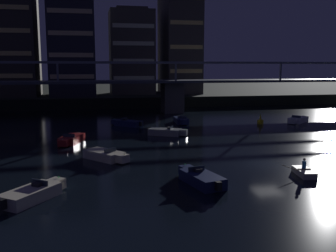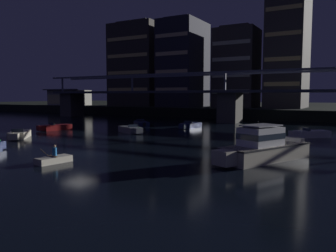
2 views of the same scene
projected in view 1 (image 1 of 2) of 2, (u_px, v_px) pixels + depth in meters
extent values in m
plane|color=black|center=(268.00, 164.00, 33.45)|extent=(400.00, 400.00, 0.00)
cube|color=black|center=(139.00, 91.00, 117.75)|extent=(240.00, 80.00, 2.20)
cube|color=#4C4944|center=(172.00, 97.00, 71.06)|extent=(3.60, 4.40, 5.55)
cube|color=#3D424C|center=(172.00, 81.00, 70.60)|extent=(86.96, 6.40, 0.45)
cube|color=slate|center=(176.00, 62.00, 67.27)|extent=(86.96, 0.36, 0.36)
cube|color=slate|center=(169.00, 63.00, 72.88)|extent=(86.96, 0.36, 0.36)
cube|color=slate|center=(58.00, 72.00, 63.43)|extent=(0.30, 0.30, 3.20)
cube|color=slate|center=(176.00, 72.00, 67.52)|extent=(0.30, 0.30, 3.20)
cube|color=slate|center=(281.00, 71.00, 71.60)|extent=(0.30, 0.30, 3.20)
cube|color=#38332D|center=(3.00, 43.00, 80.04)|extent=(13.87, 11.13, 22.23)
cube|color=#282833|center=(72.00, 46.00, 82.29)|extent=(9.42, 12.94, 21.45)
cube|color=beige|center=(72.00, 77.00, 76.97)|extent=(8.67, 0.10, 0.90)
cube|color=beige|center=(71.00, 55.00, 76.31)|extent=(8.67, 0.10, 0.90)
cube|color=beige|center=(71.00, 33.00, 75.65)|extent=(8.67, 0.10, 0.90)
cube|color=beige|center=(70.00, 11.00, 74.99)|extent=(8.67, 0.10, 0.90)
cube|color=#423D38|center=(132.00, 53.00, 87.75)|extent=(9.87, 8.74, 18.84)
cube|color=beige|center=(134.00, 78.00, 84.34)|extent=(9.08, 0.10, 0.90)
cube|color=beige|center=(134.00, 61.00, 83.76)|extent=(9.08, 0.10, 0.90)
cube|color=beige|center=(134.00, 43.00, 83.18)|extent=(9.08, 0.10, 0.90)
cube|color=beige|center=(133.00, 26.00, 82.60)|extent=(9.08, 0.10, 0.90)
cube|color=#423D38|center=(131.00, 9.00, 86.25)|extent=(6.91, 6.12, 0.60)
cube|color=#423D38|center=(179.00, 37.00, 91.03)|extent=(8.08, 13.87, 26.50)
cube|color=#F2D172|center=(186.00, 71.00, 85.50)|extent=(7.44, 0.10, 0.90)
cube|color=#F2D172|center=(187.00, 47.00, 84.68)|extent=(7.44, 0.10, 0.90)
cube|color=#F2D172|center=(187.00, 22.00, 83.87)|extent=(7.44, 0.10, 0.90)
cube|color=beige|center=(104.00, 155.00, 35.10)|extent=(3.88, 4.16, 0.80)
cube|color=beige|center=(122.00, 158.00, 33.61)|extent=(1.34, 1.32, 0.70)
cube|color=#283342|center=(110.00, 150.00, 34.49)|extent=(1.10, 0.94, 0.36)
cube|color=#262628|center=(108.00, 150.00, 34.65)|extent=(0.69, 0.67, 0.24)
cube|color=black|center=(89.00, 151.00, 36.41)|extent=(0.51, 0.51, 0.60)
sphere|color=beige|center=(124.00, 154.00, 33.39)|extent=(0.12, 0.12, 0.12)
cube|color=#19234C|center=(181.00, 120.00, 57.97)|extent=(2.06, 4.02, 0.80)
cube|color=#19234C|center=(184.00, 122.00, 55.61)|extent=(1.05, 0.96, 0.70)
cube|color=#283342|center=(182.00, 117.00, 57.05)|extent=(1.35, 0.19, 0.36)
cube|color=#262628|center=(182.00, 117.00, 57.31)|extent=(0.59, 0.44, 0.24)
cube|color=black|center=(179.00, 118.00, 60.07)|extent=(0.38, 0.38, 0.60)
sphere|color=beige|center=(184.00, 119.00, 55.30)|extent=(0.12, 0.12, 0.12)
cube|color=#19234C|center=(129.00, 123.00, 54.82)|extent=(4.08, 3.99, 0.80)
cube|color=#19234C|center=(116.00, 122.00, 56.05)|extent=(1.33, 1.34, 0.70)
cube|color=#283342|center=(124.00, 119.00, 55.17)|extent=(1.00, 1.05, 0.36)
cube|color=#262628|center=(125.00, 119.00, 55.05)|extent=(0.68, 0.68, 0.24)
cube|color=black|center=(141.00, 124.00, 53.69)|extent=(0.51, 0.51, 0.60)
sphere|color=#33D84C|center=(114.00, 119.00, 56.11)|extent=(0.12, 0.12, 0.12)
cube|color=#19234C|center=(202.00, 179.00, 27.60)|extent=(2.67, 4.22, 0.80)
cube|color=#19234C|center=(187.00, 170.00, 29.74)|extent=(1.17, 1.11, 0.70)
cube|color=#283342|center=(196.00, 169.00, 28.27)|extent=(1.34, 0.42, 0.36)
cube|color=#262628|center=(198.00, 170.00, 28.05)|extent=(0.64, 0.52, 0.24)
cube|color=black|center=(218.00, 186.00, 25.66)|extent=(0.43, 0.43, 0.60)
sphere|color=#33D84C|center=(185.00, 164.00, 29.89)|extent=(0.12, 0.12, 0.12)
cube|color=gray|center=(165.00, 132.00, 47.58)|extent=(4.30, 3.44, 0.80)
cube|color=gray|center=(183.00, 132.00, 46.89)|extent=(1.26, 1.30, 0.70)
cube|color=#283342|center=(171.00, 128.00, 47.25)|extent=(0.73, 1.24, 0.36)
cube|color=#262628|center=(169.00, 128.00, 47.33)|extent=(0.62, 0.68, 0.24)
cube|color=black|center=(149.00, 130.00, 48.17)|extent=(0.49, 0.49, 0.60)
sphere|color=#33D84C|center=(185.00, 129.00, 46.76)|extent=(0.12, 0.12, 0.12)
cube|color=maroon|center=(72.00, 139.00, 42.81)|extent=(2.95, 4.28, 0.80)
cube|color=maroon|center=(64.00, 143.00, 40.45)|extent=(1.22, 1.17, 0.70)
cube|color=#283342|center=(69.00, 135.00, 41.89)|extent=(1.31, 0.52, 0.36)
cube|color=#262628|center=(70.00, 136.00, 42.15)|extent=(0.66, 0.56, 0.24)
cube|color=black|center=(78.00, 135.00, 44.91)|extent=(0.46, 0.46, 0.60)
sphere|color=beige|center=(62.00, 139.00, 40.13)|extent=(0.12, 0.12, 0.12)
cube|color=beige|center=(30.00, 195.00, 24.21)|extent=(3.81, 4.20, 0.80)
cube|color=beige|center=(56.00, 184.00, 26.34)|extent=(1.33, 1.32, 0.70)
cube|color=#283342|center=(40.00, 182.00, 24.88)|extent=(1.13, 0.90, 0.36)
cube|color=#262628|center=(37.00, 184.00, 24.67)|extent=(0.69, 0.66, 0.24)
cube|color=black|center=(2.00, 204.00, 22.28)|extent=(0.50, 0.50, 0.60)
sphere|color=#33D84C|center=(59.00, 177.00, 26.50)|extent=(0.12, 0.12, 0.12)
cube|color=silver|center=(298.00, 120.00, 58.48)|extent=(4.18, 3.85, 0.80)
cube|color=silver|center=(292.00, 121.00, 56.64)|extent=(1.32, 1.34, 0.70)
cube|color=#283342|center=(296.00, 117.00, 57.75)|extent=(0.92, 1.12, 0.36)
cube|color=#262628|center=(297.00, 117.00, 57.94)|extent=(0.66, 0.69, 0.24)
cube|color=black|center=(303.00, 118.00, 60.11)|extent=(0.51, 0.51, 0.60)
sphere|color=#33D84C|center=(292.00, 118.00, 56.38)|extent=(0.12, 0.12, 0.12)
cylinder|color=yellow|center=(260.00, 122.00, 56.84)|extent=(0.90, 0.90, 0.60)
cone|color=yellow|center=(260.00, 117.00, 56.72)|extent=(0.36, 0.36, 1.00)
sphere|color=#F2EAB2|center=(261.00, 113.00, 56.63)|extent=(0.16, 0.16, 0.16)
cube|color=beige|center=(304.00, 172.00, 29.97)|extent=(1.52, 2.75, 0.48)
cube|color=#7F6647|center=(304.00, 169.00, 29.93)|extent=(1.01, 0.36, 0.06)
cylinder|color=#1E66B2|center=(304.00, 165.00, 29.98)|extent=(0.32, 0.32, 0.60)
sphere|color=tan|center=(304.00, 159.00, 29.92)|extent=(0.22, 0.22, 0.22)
cylinder|color=olive|center=(291.00, 168.00, 29.88)|extent=(1.51, 0.30, 0.59)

